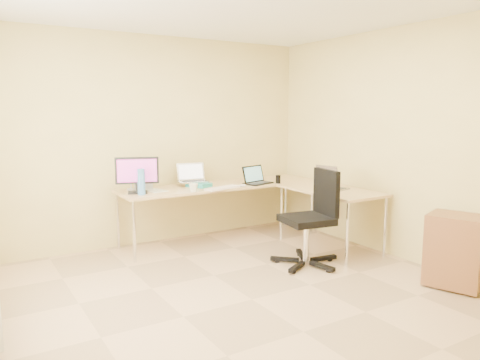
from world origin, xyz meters
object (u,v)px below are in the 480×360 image
laptop_center (193,173)px  office_chair (306,220)px  laptop_return (333,179)px  cabinet (455,250)px  water_bottle (141,182)px  desk_main (221,212)px  desk_return (330,218)px  monitor (137,175)px  desk_fan (131,179)px  laptop_black (258,175)px  keyboard (222,188)px  mug (194,188)px

laptop_center → office_chair: office_chair is taller
laptop_return → cabinet: 1.65m
water_bottle → laptop_return: water_bottle is taller
water_bottle → laptop_return: size_ratio=0.82×
desk_main → cabinet: (1.10, -2.60, -0.01)m
desk_return → laptop_return: 0.49m
monitor → cabinet: monitor is taller
desk_fan → office_chair: (1.42, -1.56, -0.37)m
monitor → water_bottle: bearing=-70.0°
desk_return → water_bottle: water_bottle is taller
laptop_black → keyboard: 0.62m
keyboard → water_bottle: (-0.98, 0.13, 0.14)m
mug → desk_fan: bearing=139.8°
mug → office_chair: office_chair is taller
desk_main → office_chair: office_chair is taller
monitor → office_chair: size_ratio=0.47×
laptop_center → laptop_return: bearing=-33.2°
laptop_black → office_chair: size_ratio=0.35×
monitor → laptop_black: bearing=14.5°
laptop_center → water_bottle: water_bottle is taller
keyboard → laptop_return: bearing=-47.6°
laptop_center → mug: 0.47m
desk_main → desk_return: bearing=-45.7°
desk_fan → laptop_center: bearing=15.3°
laptop_return → office_chair: office_chair is taller
mug → office_chair: size_ratio=0.10×
laptop_black → cabinet: size_ratio=0.54×
monitor → keyboard: monitor is taller
monitor → water_bottle: size_ratio=1.64×
keyboard → cabinet: 2.65m
monitor → laptop_center: size_ratio=1.36×
office_chair → keyboard: bearing=121.6°
keyboard → office_chair: bearing=-81.6°
office_chair → desk_main: bearing=111.1°
laptop_return → keyboard: bearing=42.1°
water_bottle → office_chair: water_bottle is taller
mug → water_bottle: (-0.59, 0.13, 0.10)m
desk_return → laptop_black: size_ratio=3.51×
monitor → laptop_return: 2.33m
laptop_center → desk_fan: bearing=-177.9°
water_bottle → cabinet: size_ratio=0.44×
keyboard → office_chair: size_ratio=0.45×
laptop_center → desk_fan: 0.79m
mug → office_chair: 1.38m
laptop_return → desk_return: bearing=-17.6°
water_bottle → desk_fan: 0.37m
mug → desk_main: bearing=28.9°
water_bottle → laptop_black: bearing=-0.7°
laptop_center → desk_main: bearing=-11.1°
laptop_center → cabinet: laptop_center is taller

